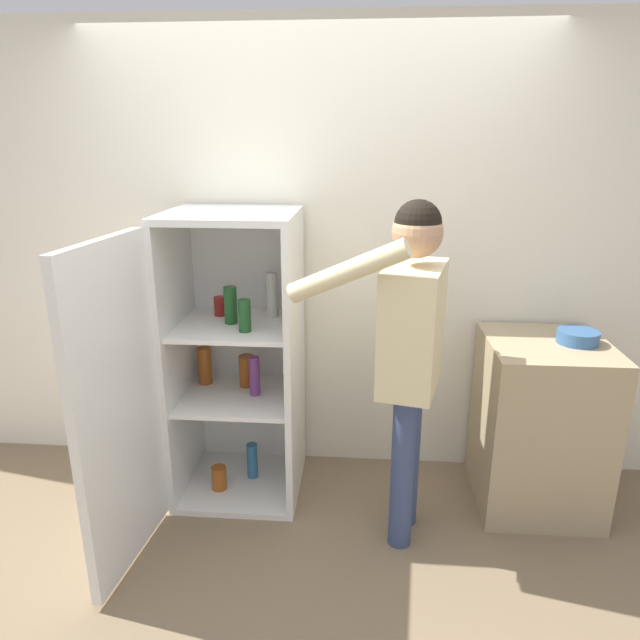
{
  "coord_description": "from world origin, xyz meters",
  "views": [
    {
      "loc": [
        0.28,
        -2.22,
        1.93
      ],
      "look_at": [
        0.05,
        0.61,
        1.02
      ],
      "focal_mm": 32.0,
      "sensor_mm": 36.0,
      "label": 1
    }
  ],
  "objects": [
    {
      "name": "refrigerator",
      "position": [
        -0.49,
        0.52,
        0.79
      ],
      "size": [
        0.78,
        1.3,
        1.58
      ],
      "color": "white",
      "rests_on": "ground_plane"
    },
    {
      "name": "wall_back",
      "position": [
        0.0,
        0.98,
        1.27
      ],
      "size": [
        7.0,
        0.06,
        2.55
      ],
      "color": "silver",
      "rests_on": "ground_plane"
    },
    {
      "name": "bowl",
      "position": [
        1.38,
        0.61,
        0.96
      ],
      "size": [
        0.21,
        0.21,
        0.07
      ],
      "color": "#335B8E",
      "rests_on": "counter"
    },
    {
      "name": "counter",
      "position": [
        1.24,
        0.61,
        0.47
      ],
      "size": [
        0.62,
        0.64,
        0.93
      ],
      "color": "tan",
      "rests_on": "ground_plane"
    },
    {
      "name": "ground_plane",
      "position": [
        0.0,
        0.0,
        0.0
      ],
      "size": [
        12.0,
        12.0,
        0.0
      ],
      "primitive_type": "plane",
      "color": "#7A664C"
    },
    {
      "name": "person",
      "position": [
        0.5,
        0.27,
        1.07
      ],
      "size": [
        0.73,
        0.57,
        1.68
      ],
      "color": "#384770",
      "rests_on": "ground_plane"
    }
  ]
}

